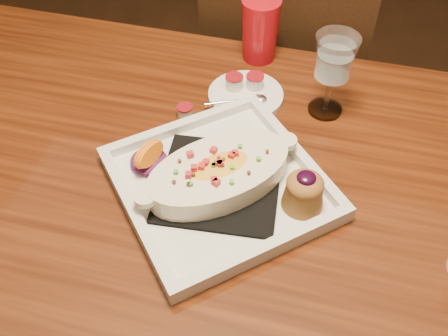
% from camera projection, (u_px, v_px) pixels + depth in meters
% --- Properties ---
extents(table, '(1.50, 0.90, 0.75)m').
position_uv_depth(table, '(228.00, 231.00, 0.90)').
color(table, '#692C0F').
rests_on(table, floor).
extents(chair_far, '(0.42, 0.42, 0.93)m').
position_uv_depth(chair_far, '(283.00, 84.00, 1.42)').
color(chair_far, black).
rests_on(chair_far, floor).
extents(plate, '(0.45, 0.45, 0.08)m').
position_uv_depth(plate, '(224.00, 179.00, 0.82)').
color(plate, silver).
rests_on(plate, table).
extents(goblet, '(0.08, 0.08, 0.17)m').
position_uv_depth(goblet, '(334.00, 62.00, 0.89)').
color(goblet, silver).
rests_on(goblet, table).
extents(saucer, '(0.15, 0.15, 0.10)m').
position_uv_depth(saucer, '(245.00, 93.00, 1.00)').
color(saucer, silver).
rests_on(saucer, table).
extents(creamer_loose, '(0.03, 0.03, 0.02)m').
position_uv_depth(creamer_loose, '(185.00, 111.00, 0.96)').
color(creamer_loose, silver).
rests_on(creamer_loose, table).
extents(red_tumbler, '(0.08, 0.08, 0.14)m').
position_uv_depth(red_tumbler, '(260.00, 30.00, 1.05)').
color(red_tumbler, red).
rests_on(red_tumbler, table).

